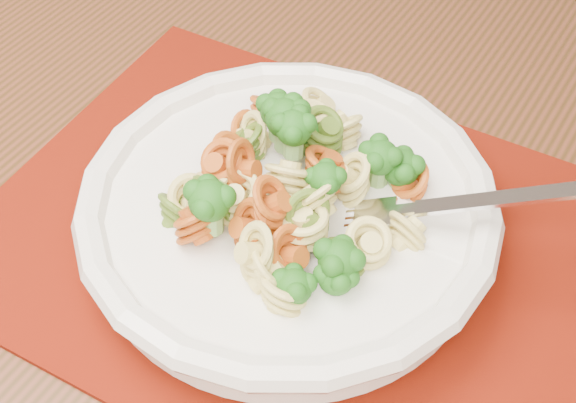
# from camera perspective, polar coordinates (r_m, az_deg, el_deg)

# --- Properties ---
(dining_table) EXTENTS (1.69, 1.42, 0.69)m
(dining_table) POSITION_cam_1_polar(r_m,az_deg,el_deg) (0.67, 10.37, -0.83)
(dining_table) COLOR #572A18
(dining_table) RESTS_ON ground
(placemat) EXTENTS (0.48, 0.43, 0.00)m
(placemat) POSITION_cam_1_polar(r_m,az_deg,el_deg) (0.53, 0.31, -2.63)
(placemat) COLOR #631204
(placemat) RESTS_ON dining_table
(pasta_bowl) EXTENTS (0.27, 0.27, 0.05)m
(pasta_bowl) POSITION_cam_1_polar(r_m,az_deg,el_deg) (0.51, 0.00, -0.73)
(pasta_bowl) COLOR silver
(pasta_bowl) RESTS_ON placemat
(pasta_broccoli_heap) EXTENTS (0.23, 0.23, 0.06)m
(pasta_broccoli_heap) POSITION_cam_1_polar(r_m,az_deg,el_deg) (0.49, 0.00, 0.46)
(pasta_broccoli_heap) COLOR tan
(pasta_broccoli_heap) RESTS_ON pasta_bowl
(fork) EXTENTS (0.18, 0.02, 0.08)m
(fork) POSITION_cam_1_polar(r_m,az_deg,el_deg) (0.49, 6.21, -0.83)
(fork) COLOR silver
(fork) RESTS_ON pasta_bowl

